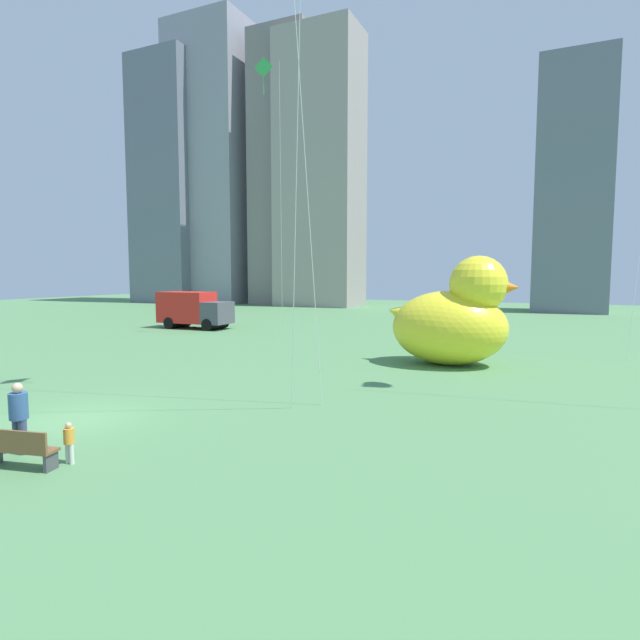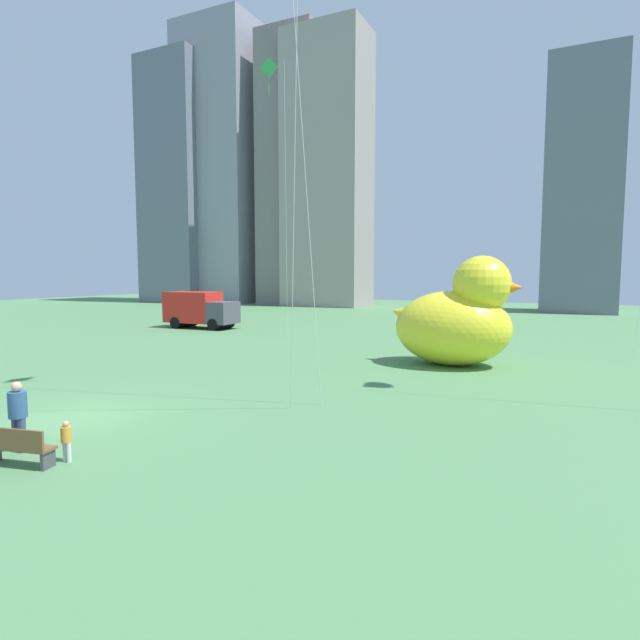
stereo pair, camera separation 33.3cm
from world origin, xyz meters
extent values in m
plane|color=#528552|center=(0.00, 0.00, 0.00)|extent=(140.00, 140.00, 0.00)
cube|color=brown|center=(2.16, -3.12, 0.42)|extent=(1.69, 0.78, 0.06)
cube|color=brown|center=(2.20, -3.31, 0.68)|extent=(1.60, 0.40, 0.45)
cube|color=#47474C|center=(2.87, -2.97, 0.20)|extent=(0.16, 0.38, 0.39)
cylinder|color=#38476B|center=(1.16, -2.55, 0.42)|extent=(0.19, 0.19, 0.84)
cylinder|color=#38476B|center=(1.38, -2.55, 0.42)|extent=(0.19, 0.19, 0.84)
cylinder|color=#33598C|center=(1.27, -2.55, 1.15)|extent=(0.42, 0.42, 0.63)
sphere|color=#D8AD8C|center=(1.27, -2.55, 1.59)|extent=(0.24, 0.24, 0.24)
cylinder|color=silver|center=(2.84, -2.51, 0.23)|extent=(0.11, 0.11, 0.46)
cylinder|color=silver|center=(2.95, -2.51, 0.23)|extent=(0.11, 0.11, 0.46)
cylinder|color=gold|center=(2.89, -2.51, 0.64)|extent=(0.23, 0.23, 0.35)
sphere|color=#D8AD8C|center=(2.89, -2.51, 0.88)|extent=(0.14, 0.14, 0.14)
ellipsoid|color=yellow|center=(8.22, 13.84, 1.74)|extent=(5.33, 3.94, 3.48)
sphere|color=yellow|center=(9.50, 13.84, 3.79)|extent=(2.60, 2.60, 2.60)
cone|color=orange|center=(10.67, 13.84, 3.66)|extent=(1.17, 1.17, 1.17)
cone|color=yellow|center=(5.90, 13.84, 2.32)|extent=(1.59, 1.39, 1.67)
cube|color=red|center=(-13.60, 21.60, 1.65)|extent=(4.22, 2.39, 2.40)
cube|color=#4C4C56|center=(-10.70, 21.66, 1.29)|extent=(1.67, 2.33, 1.68)
cylinder|color=black|center=(-10.90, 21.66, 0.45)|extent=(0.95, 2.42, 0.90)
cylinder|color=black|center=(-14.48, 21.58, 0.45)|extent=(0.95, 2.42, 0.90)
cube|color=slate|center=(-40.00, 52.24, 17.90)|extent=(9.78, 11.03, 35.80)
cube|color=gray|center=(-34.00, 52.92, 20.16)|extent=(11.72, 8.41, 40.33)
cube|color=gray|center=(-22.00, 54.68, 18.53)|extent=(8.53, 9.32, 37.06)
cube|color=#9E938C|center=(-16.00, 51.73, 17.69)|extent=(10.63, 7.08, 35.38)
cube|color=slate|center=(14.00, 53.69, 13.73)|extent=(7.60, 7.54, 27.46)
cylinder|color=silver|center=(5.58, 3.67, 10.12)|extent=(0.69, 1.80, 20.23)
cylinder|color=silver|center=(6.54, 1.83, 10.89)|extent=(2.71, 3.94, 21.78)
cylinder|color=silver|center=(-4.10, 19.86, 8.81)|extent=(0.98, 1.94, 17.62)
cube|color=green|center=(-5.06, 19.38, 17.62)|extent=(1.27, 0.21, 1.27)
cylinder|color=green|center=(-5.06, 19.38, 16.72)|extent=(0.04, 0.04, 1.60)
camera|label=1|loc=(12.70, -10.26, 4.27)|focal=28.61mm
camera|label=2|loc=(13.00, -10.12, 4.27)|focal=28.61mm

